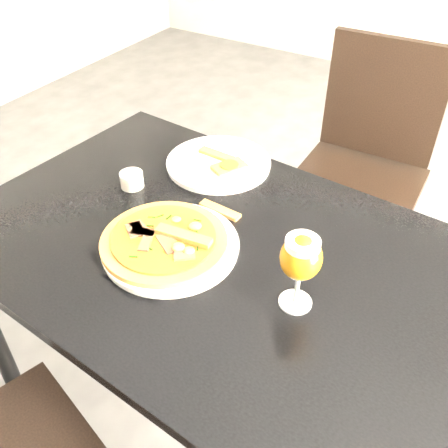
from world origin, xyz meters
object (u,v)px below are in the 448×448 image
Objects in this scene: pizza at (164,240)px; beer_glass at (301,258)px; chair_far at (363,166)px; dining_table at (211,270)px.

pizza is 1.68× the size of beer_glass.
chair_far reaches higher than pizza.
chair_far is 5.55× the size of beer_glass.
pizza is at bearing -102.54° from chair_far.
dining_table is 4.37× the size of pizza.
dining_table is 0.33m from beer_glass.
chair_far is at bearing 87.70° from dining_table.
beer_glass reaches higher than pizza.
chair_far is 0.99m from pizza.
chair_far is at bearing 78.87° from pizza.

